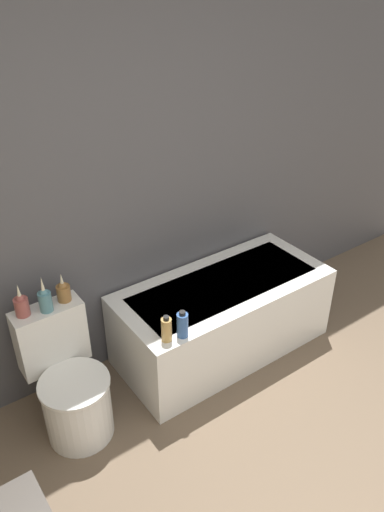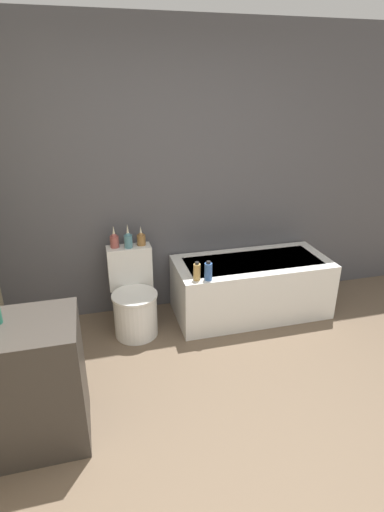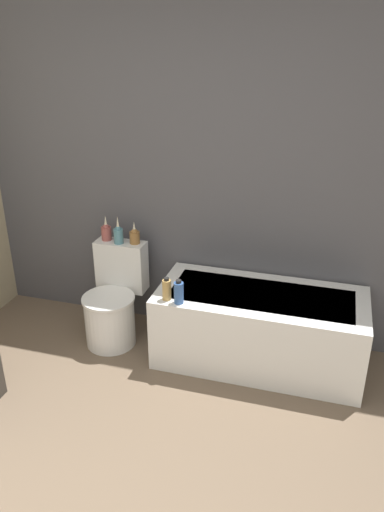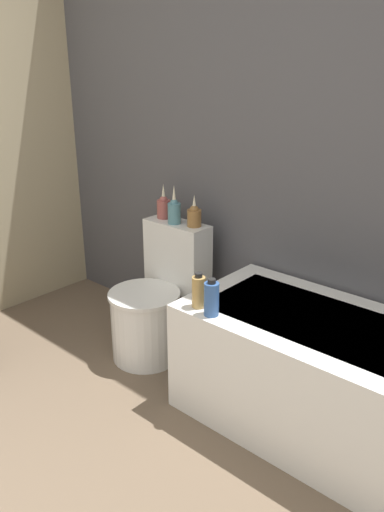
{
  "view_description": "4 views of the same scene",
  "coord_description": "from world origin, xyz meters",
  "px_view_note": "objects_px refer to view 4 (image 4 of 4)",
  "views": [
    {
      "loc": [
        -0.99,
        -0.21,
        2.43
      ],
      "look_at": [
        0.35,
        1.66,
        1.01
      ],
      "focal_mm": 35.0,
      "sensor_mm": 36.0,
      "label": 1
    },
    {
      "loc": [
        -0.66,
        -1.3,
        2.07
      ],
      "look_at": [
        0.11,
        1.64,
        0.77
      ],
      "focal_mm": 28.0,
      "sensor_mm": 36.0,
      "label": 2
    },
    {
      "loc": [
        1.15,
        -1.19,
        2.24
      ],
      "look_at": [
        0.3,
        1.71,
        0.86
      ],
      "focal_mm": 35.0,
      "sensor_mm": 36.0,
      "label": 3
    },
    {
      "loc": [
        1.46,
        0.08,
        1.58
      ],
      "look_at": [
        0.05,
        1.69,
        0.75
      ],
      "focal_mm": 35.0,
      "sensor_mm": 36.0,
      "label": 4
    }
  ],
  "objects_px": {
    "vase_gold": "(164,206)",
    "vase_silver": "(174,210)",
    "toilet": "(155,304)",
    "vase_bronze": "(194,215)",
    "shampoo_bottle_tall": "(199,291)",
    "bathtub": "(343,385)",
    "shampoo_bottle_short": "(211,298)"
  },
  "relations": [
    {
      "from": "vase_silver",
      "to": "shampoo_bottle_tall",
      "type": "relative_size",
      "value": 1.33
    },
    {
      "from": "bathtub",
      "to": "shampoo_bottle_tall",
      "type": "bearing_deg",
      "value": -157.77
    },
    {
      "from": "vase_bronze",
      "to": "shampoo_bottle_tall",
      "type": "relative_size",
      "value": 1.07
    },
    {
      "from": "vase_bronze",
      "to": "shampoo_bottle_short",
      "type": "distance_m",
      "value": 0.69
    },
    {
      "from": "toilet",
      "to": "vase_gold",
      "type": "height_order",
      "value": "vase_gold"
    },
    {
      "from": "bathtub",
      "to": "toilet",
      "type": "bearing_deg",
      "value": -178.95
    },
    {
      "from": "vase_silver",
      "to": "vase_bronze",
      "type": "bearing_deg",
      "value": 15.76
    },
    {
      "from": "toilet",
      "to": "vase_gold",
      "type": "bearing_deg",
      "value": 120.01
    },
    {
      "from": "vase_gold",
      "to": "vase_silver",
      "type": "relative_size",
      "value": 0.91
    },
    {
      "from": "toilet",
      "to": "bathtub",
      "type": "bearing_deg",
      "value": 1.05
    },
    {
      "from": "vase_silver",
      "to": "bathtub",
      "type": "bearing_deg",
      "value": -7.38
    },
    {
      "from": "bathtub",
      "to": "vase_gold",
      "type": "relative_size",
      "value": 7.34
    },
    {
      "from": "bathtub",
      "to": "vase_silver",
      "type": "relative_size",
      "value": 6.66
    },
    {
      "from": "vase_bronze",
      "to": "shampoo_bottle_tall",
      "type": "distance_m",
      "value": 0.62
    },
    {
      "from": "shampoo_bottle_tall",
      "to": "vase_bronze",
      "type": "bearing_deg",
      "value": 133.11
    },
    {
      "from": "vase_silver",
      "to": "shampoo_bottle_short",
      "type": "height_order",
      "value": "vase_silver"
    },
    {
      "from": "vase_gold",
      "to": "vase_silver",
      "type": "distance_m",
      "value": 0.12
    },
    {
      "from": "bathtub",
      "to": "vase_silver",
      "type": "distance_m",
      "value": 1.26
    },
    {
      "from": "vase_gold",
      "to": "bathtub",
      "type": "bearing_deg",
      "value": -8.36
    },
    {
      "from": "bathtub",
      "to": "shampoo_bottle_tall",
      "type": "relative_size",
      "value": 8.84
    },
    {
      "from": "vase_gold",
      "to": "vase_bronze",
      "type": "height_order",
      "value": "vase_gold"
    },
    {
      "from": "shampoo_bottle_tall",
      "to": "shampoo_bottle_short",
      "type": "xyz_separation_m",
      "value": [
        0.09,
        -0.02,
        0.0
      ]
    },
    {
      "from": "bathtub",
      "to": "vase_gold",
      "type": "bearing_deg",
      "value": 171.64
    },
    {
      "from": "bathtub",
      "to": "shampoo_bottle_short",
      "type": "distance_m",
      "value": 0.68
    },
    {
      "from": "vase_gold",
      "to": "shampoo_bottle_short",
      "type": "xyz_separation_m",
      "value": [
        0.73,
        -0.46,
        -0.18
      ]
    },
    {
      "from": "bathtub",
      "to": "vase_gold",
      "type": "xyz_separation_m",
      "value": [
        -1.25,
        0.18,
        0.53
      ]
    },
    {
      "from": "vase_silver",
      "to": "vase_bronze",
      "type": "distance_m",
      "value": 0.12
    },
    {
      "from": "bathtub",
      "to": "vase_silver",
      "type": "bearing_deg",
      "value": 172.62
    },
    {
      "from": "vase_silver",
      "to": "shampoo_bottle_tall",
      "type": "xyz_separation_m",
      "value": [
        0.52,
        -0.4,
        -0.19
      ]
    },
    {
      "from": "toilet",
      "to": "shampoo_bottle_short",
      "type": "bearing_deg",
      "value": -22.27
    },
    {
      "from": "shampoo_bottle_short",
      "to": "toilet",
      "type": "bearing_deg",
      "value": 157.73
    },
    {
      "from": "toilet",
      "to": "vase_bronze",
      "type": "distance_m",
      "value": 0.55
    }
  ]
}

